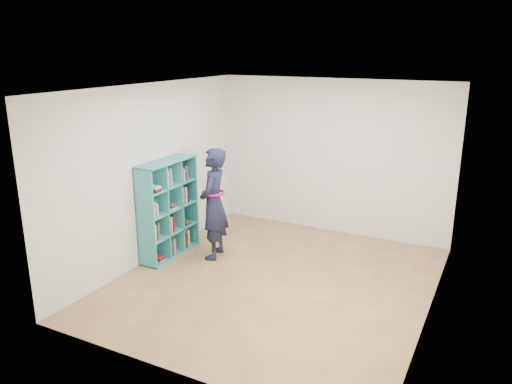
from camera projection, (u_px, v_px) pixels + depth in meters
The scene contains 9 objects.
floor at pixel (275, 281), 6.82m from camera, with size 4.50×4.50×0.00m, color brown.
ceiling at pixel (277, 88), 6.09m from camera, with size 4.50×4.50×0.00m, color white.
wall_left at pixel (153, 173), 7.33m from camera, with size 0.02×4.50×2.60m, color silver.
wall_right at pixel (438, 213), 5.58m from camera, with size 0.02×4.50×2.60m, color silver.
wall_back at pixel (333, 157), 8.38m from camera, with size 4.00×0.02×2.60m, color silver.
wall_front at pixel (172, 251), 4.54m from camera, with size 4.00×0.02×2.60m, color silver.
bookshelf at pixel (167, 210), 7.52m from camera, with size 0.32×1.11×1.48m.
person at pixel (214, 204), 7.40m from camera, with size 0.55×0.70×1.68m.
smartphone at pixel (206, 194), 7.48m from camera, with size 0.03×0.10×0.13m.
Camera 1 is at (2.60, -5.64, 3.09)m, focal length 35.00 mm.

